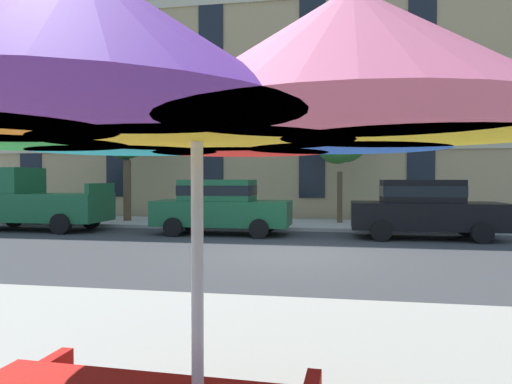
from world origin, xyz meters
TOP-DOWN VIEW (x-y plane):
  - ground_plane at (0.00, 0.00)m, footprint 120.00×120.00m
  - sidewalk_far at (0.00, 6.80)m, footprint 56.00×3.60m
  - apartment_building at (0.00, 14.99)m, footprint 39.88×12.08m
  - pickup_green at (-9.58, 3.70)m, footprint 5.10×2.12m
  - sedan_green at (-2.63, 3.70)m, footprint 4.40×1.98m
  - sedan_black at (3.68, 3.70)m, footprint 4.40×1.98m
  - street_tree_left at (-7.37, 6.72)m, footprint 2.45×2.45m
  - street_tree_middle at (1.23, 7.24)m, footprint 2.00×1.93m
  - patio_umbrella at (0.53, -9.00)m, footprint 3.23×3.23m

SIDE VIEW (x-z plane):
  - ground_plane at x=0.00m, z-range 0.00..0.00m
  - sidewalk_far at x=0.00m, z-range 0.00..0.12m
  - sedan_green at x=-2.63m, z-range 0.06..1.84m
  - sedan_black at x=3.68m, z-range 0.06..1.84m
  - pickup_green at x=-9.58m, z-range -0.07..2.13m
  - patio_umbrella at x=0.53m, z-range 0.96..3.44m
  - street_tree_middle at x=1.23m, z-range 1.15..5.33m
  - street_tree_left at x=-7.37m, z-range 1.30..6.36m
  - apartment_building at x=0.00m, z-range 0.00..16.00m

